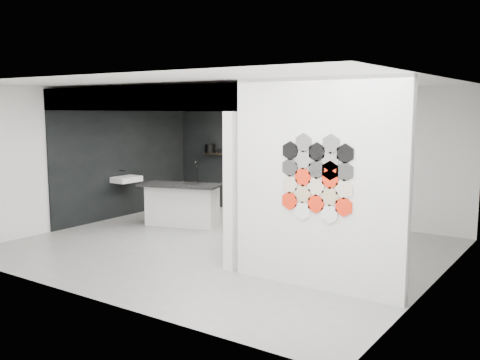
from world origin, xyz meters
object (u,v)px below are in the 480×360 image
stockpot (210,148)px  glass_bowl (310,156)px  wall_basin (127,179)px  glass_vase (310,155)px  utensil_cup (219,151)px  partition_panel (317,185)px  kitchen_island (182,204)px  bottle_dark (242,151)px  kettle (294,154)px

stockpot → glass_bowl: stockpot is taller
wall_basin → glass_vase: bearing=31.3°
glass_vase → utensil_cup: bearing=180.0°
partition_panel → glass_vase: bearing=118.2°
kitchen_island → bottle_dark: size_ratio=10.76×
wall_basin → glass_bowl: size_ratio=3.78×
glass_vase → bottle_dark: size_ratio=0.84×
partition_panel → wall_basin: bearing=161.8°
wall_basin → stockpot: bearing=70.9°
kettle → partition_panel: bearing=-35.5°
glass_bowl → glass_vase: size_ratio=1.14×
glass_bowl → utensil_cup: bearing=180.0°
partition_panel → utensil_cup: 5.91m
bottle_dark → utensil_cup: bottle_dark is taller
glass_bowl → bottle_dark: (-1.74, 0.00, 0.03)m
glass_vase → glass_bowl: bearing=0.0°
kitchen_island → glass_bowl: glass_bowl is taller
bottle_dark → glass_bowl: bearing=0.0°
wall_basin → glass_vase: 4.01m
wall_basin → utensil_cup: size_ratio=5.41×
glass_bowl → utensil_cup: size_ratio=1.43×
glass_vase → bottle_dark: bearing=180.0°
wall_basin → stockpot: stockpot is taller
kettle → glass_vase: 0.38m
kettle → utensil_cup: size_ratio=1.80×
partition_panel → utensil_cup: size_ratio=25.25×
partition_panel → kitchen_island: size_ratio=1.58×
wall_basin → partition_panel: bearing=-18.2°
glass_bowl → bottle_dark: bottle_dark is taller
glass_bowl → kettle: bearing=180.0°
wall_basin → bottle_dark: (1.65, 2.07, 0.55)m
partition_panel → bottle_dark: size_ratio=16.97×
stockpot → utensil_cup: size_ratio=2.26×
stockpot → kettle: size_ratio=1.26×
wall_basin → kitchen_island: size_ratio=0.34×
wall_basin → kettle: 3.69m
kettle → bottle_dark: (-1.36, 0.00, -0.00)m
kitchen_island → kettle: kettle is taller
partition_panel → utensil_cup: (-4.47, 3.87, -0.02)m
kitchen_island → utensil_cup: utensil_cup is taller
glass_bowl → bottle_dark: size_ratio=0.96×
stockpot → bottle_dark: (0.94, 0.00, -0.02)m
bottle_dark → partition_panel: bearing=-45.4°
glass_bowl → glass_vase: 0.01m
partition_panel → glass_vase: (-2.08, 3.87, -0.01)m
kitchen_island → partition_panel: bearing=-42.5°
stockpot → kettle: 2.30m
kitchen_island → kettle: (1.52, 1.97, 0.96)m
partition_panel → wall_basin: partition_panel is taller
glass_vase → kitchen_island: bearing=-133.9°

